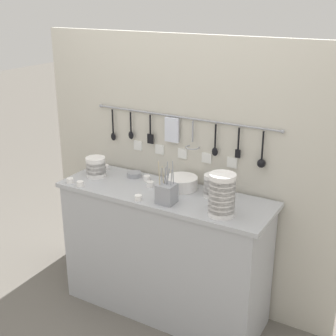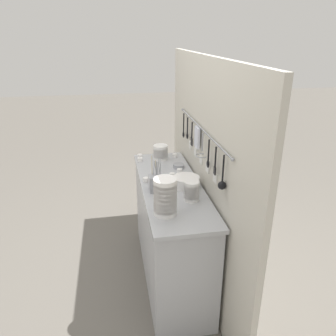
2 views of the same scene
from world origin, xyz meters
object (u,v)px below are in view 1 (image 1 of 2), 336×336
(cup_edge_near, at_px, (138,198))
(cup_by_caddy, at_px, (80,184))
(steel_mixing_bowl, at_px, (134,174))
(bowl_stack_nested_right, at_px, (222,195))
(cutlery_caddy, at_px, (167,193))
(bowl_stack_wide_centre, at_px, (96,167))
(plate_stack, at_px, (182,183))
(cup_beside_plates, at_px, (106,167))
(cup_centre, at_px, (147,178))
(cup_back_left, at_px, (70,181))
(bowl_stack_tall_left, at_px, (213,186))
(cup_mid_row, at_px, (150,184))

(cup_edge_near, xyz_separation_m, cup_by_caddy, (-0.48, -0.00, 0.00))
(steel_mixing_bowl, bearing_deg, bowl_stack_nested_right, -18.04)
(cutlery_caddy, bearing_deg, bowl_stack_wide_centre, 168.31)
(bowl_stack_nested_right, xyz_separation_m, plate_stack, (-0.40, 0.24, -0.09))
(plate_stack, xyz_separation_m, cup_by_caddy, (-0.63, -0.32, -0.02))
(bowl_stack_wide_centre, xyz_separation_m, bowl_stack_nested_right, (1.05, -0.13, 0.06))
(bowl_stack_wide_centre, relative_size, cup_beside_plates, 3.03)
(cup_centre, bearing_deg, steel_mixing_bowl, 171.63)
(cutlery_caddy, relative_size, cup_back_left, 5.86)
(cutlery_caddy, bearing_deg, plate_stack, 95.88)
(bowl_stack_tall_left, xyz_separation_m, cup_by_caddy, (-0.86, -0.30, -0.06))
(cup_edge_near, xyz_separation_m, cup_beside_plates, (-0.53, 0.35, 0.00))
(cup_edge_near, bearing_deg, cup_beside_plates, 146.41)
(cup_by_caddy, xyz_separation_m, cup_centre, (0.34, 0.32, 0.00))
(bowl_stack_tall_left, height_order, cup_by_caddy, bowl_stack_tall_left)
(bowl_stack_tall_left, bearing_deg, cup_edge_near, -142.16)
(cup_centre, bearing_deg, cutlery_caddy, -39.26)
(plate_stack, bearing_deg, bowl_stack_wide_centre, -170.37)
(cup_mid_row, xyz_separation_m, cup_back_left, (-0.52, -0.23, 0.00))
(plate_stack, distance_m, steel_mixing_bowl, 0.41)
(plate_stack, bearing_deg, steel_mixing_bowl, 176.86)
(cup_mid_row, bearing_deg, cup_centre, 134.39)
(cutlery_caddy, bearing_deg, cup_centre, 140.74)
(bowl_stack_wide_centre, xyz_separation_m, cutlery_caddy, (0.68, -0.14, -0.01))
(bowl_stack_tall_left, distance_m, cutlery_caddy, 0.32)
(bowl_stack_nested_right, bearing_deg, cup_by_caddy, -175.77)
(cup_centre, xyz_separation_m, cup_beside_plates, (-0.39, 0.03, 0.00))
(cutlery_caddy, height_order, cup_centre, cutlery_caddy)
(cup_mid_row, distance_m, cup_centre, 0.11)
(bowl_stack_tall_left, bearing_deg, cup_mid_row, -171.82)
(steel_mixing_bowl, height_order, cup_mid_row, cup_mid_row)
(steel_mixing_bowl, bearing_deg, cutlery_caddy, -32.25)
(cup_edge_near, height_order, cup_beside_plates, same)
(cup_edge_near, bearing_deg, bowl_stack_tall_left, 37.84)
(cutlery_caddy, height_order, cup_back_left, cutlery_caddy)
(cup_centre, bearing_deg, cup_beside_plates, 175.07)
(cup_by_caddy, relative_size, cup_centre, 1.00)
(bowl_stack_tall_left, bearing_deg, cup_back_left, -163.11)
(bowl_stack_wide_centre, distance_m, cup_beside_plates, 0.16)
(bowl_stack_nested_right, bearing_deg, cutlery_caddy, -178.48)
(cup_centre, height_order, cup_back_left, same)
(bowl_stack_tall_left, xyz_separation_m, cup_back_left, (-0.97, -0.29, -0.06))
(cutlery_caddy, distance_m, cup_mid_row, 0.29)
(bowl_stack_tall_left, distance_m, cup_edge_near, 0.49)
(steel_mixing_bowl, distance_m, cup_centre, 0.12)
(bowl_stack_tall_left, relative_size, cup_by_caddy, 3.19)
(plate_stack, xyz_separation_m, cup_edge_near, (-0.15, -0.31, -0.02))
(cup_back_left, bearing_deg, cup_by_caddy, -5.54)
(bowl_stack_nested_right, distance_m, plate_stack, 0.48)
(bowl_stack_wide_centre, xyz_separation_m, bowl_stack_tall_left, (0.89, 0.10, 0.00))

